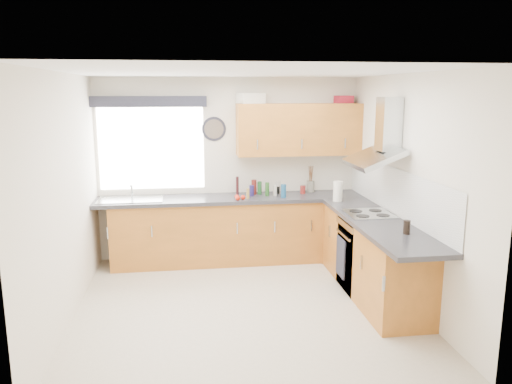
{
  "coord_description": "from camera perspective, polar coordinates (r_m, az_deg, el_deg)",
  "views": [
    {
      "loc": [
        -0.57,
        -5.08,
        2.31
      ],
      "look_at": [
        0.25,
        0.85,
        1.1
      ],
      "focal_mm": 35.0,
      "sensor_mm": 36.0,
      "label": 1
    }
  ],
  "objects": [
    {
      "name": "worktop_right",
      "position": [
        5.67,
        13.86,
        -3.47
      ],
      "size": [
        0.62,
        2.42,
        0.05
      ],
      "primitive_type": "cube",
      "color": "#28272B",
      "rests_on": "base_cab_right"
    },
    {
      "name": "jar_9",
      "position": [
        6.9,
        0.41,
        0.48
      ],
      "size": [
        0.06,
        0.06,
        0.18
      ],
      "primitive_type": "cylinder",
      "color": "#1B4E22",
      "rests_on": "worktop_back"
    },
    {
      "name": "utensil_pot",
      "position": [
        7.12,
        6.25,
        0.64
      ],
      "size": [
        0.12,
        0.12,
        0.15
      ],
      "primitive_type": "cylinder",
      "rotation": [
        0.0,
        0.0,
        -0.1
      ],
      "color": "slate",
      "rests_on": "worktop_back"
    },
    {
      "name": "wall_clock",
      "position": [
        6.89,
        -4.83,
        7.19
      ],
      "size": [
        0.33,
        0.04,
        0.33
      ],
      "primitive_type": "cylinder",
      "rotation": [
        1.57,
        0.0,
        0.0
      ],
      "color": "black",
      "rests_on": "wall_back"
    },
    {
      "name": "jar_0",
      "position": [
        6.95,
        2.57,
        0.54
      ],
      "size": [
        0.07,
        0.07,
        0.18
      ],
      "primitive_type": "cylinder",
      "color": "#A19689",
      "rests_on": "worktop_back"
    },
    {
      "name": "window_blind",
      "position": [
        6.8,
        -12.11,
        10.08
      ],
      "size": [
        1.5,
        0.18,
        0.14
      ],
      "primitive_type": "cube",
      "color": "black",
      "rests_on": "wall_back"
    },
    {
      "name": "wall_left",
      "position": [
        5.33,
        -21.04,
        -0.81
      ],
      "size": [
        0.02,
        3.6,
        2.5
      ],
      "primitive_type": "cube",
      "color": "silver",
      "rests_on": "ground_plane"
    },
    {
      "name": "washing_machine",
      "position": [
        6.88,
        -6.23,
        -4.91
      ],
      "size": [
        0.55,
        0.54,
        0.77
      ],
      "primitive_type": "cube",
      "rotation": [
        0.0,
        0.0,
        -0.06
      ],
      "color": "silver",
      "rests_on": "ground_plane"
    },
    {
      "name": "jar_7",
      "position": [
        6.98,
        5.36,
        0.27
      ],
      "size": [
        0.07,
        0.07,
        0.11
      ],
      "primitive_type": "cylinder",
      "color": "maroon",
      "rests_on": "worktop_back"
    },
    {
      "name": "bottle_0",
      "position": [
        5.2,
        16.85,
        -3.87
      ],
      "size": [
        0.07,
        0.07,
        0.14
      ],
      "primitive_type": "cylinder",
      "color": "black",
      "rests_on": "worktop_right"
    },
    {
      "name": "storage_box",
      "position": [
        7.14,
        9.99,
        10.38
      ],
      "size": [
        0.24,
        0.21,
        0.1
      ],
      "primitive_type": "cube",
      "rotation": [
        0.0,
        0.0,
        0.13
      ],
      "color": "#BB1E34",
      "rests_on": "upper_cabinets"
    },
    {
      "name": "jar_5",
      "position": [
        6.69,
        3.16,
        0.12
      ],
      "size": [
        0.07,
        0.07,
        0.18
      ],
      "primitive_type": "cylinder",
      "color": "navy",
      "rests_on": "worktop_back"
    },
    {
      "name": "oven",
      "position": [
        6.06,
        12.61,
        -6.97
      ],
      "size": [
        0.56,
        0.58,
        0.85
      ],
      "primitive_type": "cube",
      "color": "black",
      "rests_on": "ground_plane"
    },
    {
      "name": "casserole",
      "position": [
        6.86,
        -0.6,
        10.67
      ],
      "size": [
        0.39,
        0.33,
        0.14
      ],
      "primitive_type": "cube",
      "rotation": [
        0.0,
        0.0,
        0.34
      ],
      "color": "silver",
      "rests_on": "upper_cabinets"
    },
    {
      "name": "ceiling",
      "position": [
        5.11,
        -1.51,
        13.56
      ],
      "size": [
        3.6,
        3.6,
        0.02
      ],
      "primitive_type": "cube",
      "color": "white",
      "rests_on": "wall_back"
    },
    {
      "name": "tomato_cluster",
      "position": [
        6.56,
        -1.93,
        -0.63
      ],
      "size": [
        0.16,
        0.16,
        0.06
      ],
      "primitive_type": null,
      "rotation": [
        0.0,
        0.0,
        -0.19
      ],
      "color": "red",
      "rests_on": "worktop_back"
    },
    {
      "name": "jar_3",
      "position": [
        6.9,
        -2.15,
        0.75
      ],
      "size": [
        0.04,
        0.04,
        0.24
      ],
      "primitive_type": "cylinder",
      "color": "#331214",
      "rests_on": "worktop_back"
    },
    {
      "name": "worktop_back",
      "position": [
        6.76,
        -2.86,
        -0.76
      ],
      "size": [
        3.6,
        0.62,
        0.05
      ],
      "primitive_type": "cube",
      "color": "#28272B",
      "rests_on": "base_cab_back"
    },
    {
      "name": "base_cab_back",
      "position": [
        6.87,
        -3.66,
        -4.48
      ],
      "size": [
        3.0,
        0.58,
        0.86
      ],
      "primitive_type": "cube",
      "color": "#98581E",
      "rests_on": "ground_plane"
    },
    {
      "name": "jar_10",
      "position": [
        6.62,
        -0.93,
        -0.18
      ],
      "size": [
        0.04,
        0.04,
        0.14
      ],
      "primitive_type": "cylinder",
      "color": "olive",
      "rests_on": "worktop_back"
    },
    {
      "name": "base_cab_corner",
      "position": [
        7.15,
        9.27,
        -3.97
      ],
      "size": [
        0.6,
        0.6,
        0.86
      ],
      "primitive_type": "cube",
      "color": "#98581E",
      "rests_on": "ground_plane"
    },
    {
      "name": "jar_1",
      "position": [
        6.9,
        -0.23,
        0.57
      ],
      "size": [
        0.07,
        0.07,
        0.2
      ],
      "primitive_type": "cylinder",
      "color": "#521511",
      "rests_on": "worktop_back"
    },
    {
      "name": "jar_4",
      "position": [
        6.94,
        2.56,
        0.23
      ],
      "size": [
        0.05,
        0.05,
        0.11
      ],
      "primitive_type": "cylinder",
      "color": "black",
      "rests_on": "worktop_back"
    },
    {
      "name": "kitchen_roll",
      "position": [
        6.55,
        9.34,
        0.09
      ],
      "size": [
        0.13,
        0.13,
        0.26
      ],
      "primitive_type": "cylinder",
      "rotation": [
        0.0,
        0.0,
        0.05
      ],
      "color": "silver",
      "rests_on": "worktop_right"
    },
    {
      "name": "jar_2",
      "position": [
        6.79,
        1.29,
        0.32
      ],
      "size": [
        0.05,
        0.05,
        0.19
      ],
      "primitive_type": "cylinder",
      "color": "#1F4819",
      "rests_on": "worktop_back"
    },
    {
      "name": "splashback",
      "position": [
        5.98,
        15.52,
        0.12
      ],
      "size": [
        0.01,
        3.0,
        0.54
      ],
      "primitive_type": "cube",
      "color": "white",
      "rests_on": "wall_right"
    },
    {
      "name": "jar_8",
      "position": [
        6.81,
        2.19,
        0.18
      ],
      "size": [
        0.05,
        0.05,
        0.15
      ],
      "primitive_type": "cylinder",
      "color": "#AEA394",
      "rests_on": "worktop_back"
    },
    {
      "name": "wall_right",
      "position": [
        5.7,
        16.83,
        0.23
      ],
      "size": [
        0.02,
        3.6,
        2.5
      ],
      "primitive_type": "cube",
      "color": "silver",
      "rests_on": "ground_plane"
    },
    {
      "name": "sink",
      "position": [
        6.76,
        -14.17,
        -0.53
      ],
      "size": [
        0.84,
        0.46,
        0.1
      ],
      "primitive_type": null,
      "color": "#B2B9BE",
      "rests_on": "worktop_back"
    },
    {
      "name": "base_cab_right",
      "position": [
        5.93,
        13.21,
        -7.36
      ],
      "size": [
        0.58,
        2.1,
        0.86
      ],
      "primitive_type": "cube",
      "color": "#98581E",
      "rests_on": "ground_plane"
    },
    {
      "name": "hob_plate",
      "position": [
        5.93,
        12.81,
        -2.45
      ],
      "size": [
        0.52,
        0.52,
        0.01
      ],
      "primitive_type": "cube",
      "color": "#B2B9BE",
      "rests_on": "worktop_right"
    },
    {
      "name": "wall_back",
      "position": [
        6.98,
        -3.11,
        2.68
      ],
      "size": [
        3.6,
        0.02,
        2.5
      ],
      "primitive_type": "cube",
      "color": "silver",
      "rests_on": "ground_plane"
    },
    {
      "name": "jar_6",
      "position": [
        6.79,
        -0.51,
        0.15
      ],
      "size": [
        0.06,
        0.06,
        0.15
      ],
      "primitive_type": "cylinder",
      "color": "#1C1446",
      "rests_on": "worktop_back"
    },
    {
      "name": "ground_plane",
      "position": [
        5.61,
        -1.37,
        -12.9
      ],
      "size": [
        3.6,
        3.6,
        0.0
      ],
      "primitive_type": "plane",
      "color": "beige"
    },
    {
      "name": "upper_cabinets",
      "position": [
        6.89,
        4.92,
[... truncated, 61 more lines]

